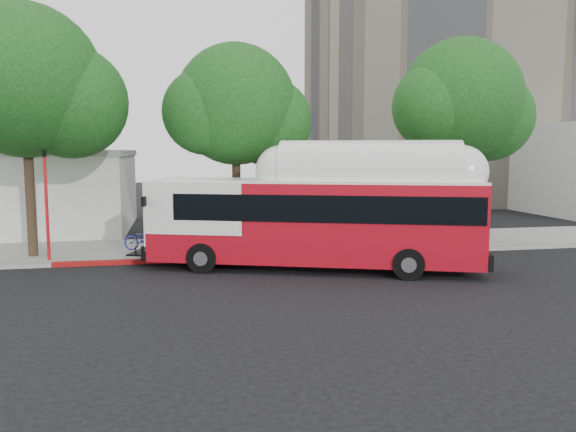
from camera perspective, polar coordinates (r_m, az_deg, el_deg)
name	(u,v)px	position (r m, az deg, el deg)	size (l,w,h in m)	color
ground	(287,281)	(18.36, -0.06, -6.63)	(120.00, 120.00, 0.00)	black
sidewalk	(259,246)	(24.63, -3.00, -3.04)	(60.00, 5.00, 0.15)	gray
curb_strip	(268,257)	(22.10, -2.03, -4.16)	(60.00, 0.30, 0.15)	gray
red_curb_segment	(191,259)	(21.83, -9.85, -4.38)	(10.00, 0.32, 0.16)	maroon
street_tree_left	(38,87)	(23.75, -24.03, 11.85)	(6.67, 5.80, 9.74)	#2D2116
street_tree_mid	(245,110)	(23.82, -4.37, 10.70)	(5.75, 5.00, 8.62)	#2D2116
street_tree_right	(469,105)	(26.78, 17.92, 10.70)	(6.21, 5.40, 9.18)	#2D2116
transit_bus	(316,222)	(19.85, 2.84, -0.60)	(12.41, 6.26, 3.67)	#AC0B19
signal_pole	(47,206)	(22.57, -23.32, 0.90)	(0.12, 0.40, 4.22)	red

